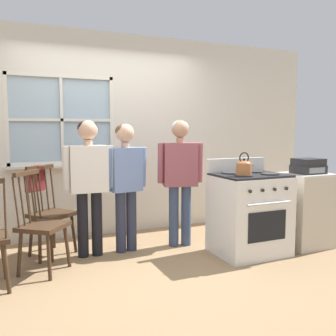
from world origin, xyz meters
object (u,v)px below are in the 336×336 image
chair_by_window (51,214)px  stereo (308,166)px  person_adult_right (180,170)px  potted_plant (88,158)px  stove (249,213)px  side_counter (305,210)px  person_teen_center (126,175)px  person_elderly_left (89,174)px  chair_near_wall (41,226)px  handbag (35,180)px  kettle (244,167)px

chair_by_window → stereo: (2.89, -0.94, 0.52)m
person_adult_right → potted_plant: 1.24m
stove → side_counter: 0.80m
chair_by_window → person_teen_center: size_ratio=0.68×
person_teen_center → stove: 1.49m
stove → stereo: stove is taller
potted_plant → stereo: bearing=-31.7°
person_adult_right → side_counter: 1.61m
person_elderly_left → stereo: bearing=-13.0°
person_elderly_left → person_teen_center: size_ratio=1.03×
chair_near_wall → chair_by_window: bearing=22.1°
handbag → stereo: stereo is taller
person_elderly_left → chair_by_window: bearing=152.1°
kettle → stereo: size_ratio=0.73×
person_adult_right → potted_plant: (-0.94, 0.80, 0.12)m
kettle → stereo: (0.98, 0.07, -0.04)m
chair_near_wall → kettle: bearing=-65.7°
kettle → potted_plant: size_ratio=0.99×
person_teen_center → side_counter: (2.07, -0.69, -0.46)m
chair_by_window → kettle: (1.92, -1.01, 0.56)m
potted_plant → stereo: potted_plant is taller
person_adult_right → kettle: (0.42, -0.72, 0.09)m
chair_by_window → stereo: size_ratio=3.00×
handbag → side_counter: (3.03, -1.11, -0.40)m
chair_near_wall → stove: 2.27m
stereo → stove: bearing=175.4°
person_elderly_left → chair_near_wall: bearing=-150.2°
chair_near_wall → handbag: same height
chair_near_wall → kettle: 2.19m
person_teen_center → handbag: size_ratio=4.86×
potted_plant → person_elderly_left: bearing=-101.6°
person_elderly_left → stereo: person_elderly_left is taller
handbag → side_counter: size_ratio=0.34×
kettle → side_counter: 1.13m
person_elderly_left → stereo: size_ratio=4.50×
kettle → person_elderly_left: bearing=153.0°
chair_by_window → chair_near_wall: size_ratio=1.00×
chair_by_window → potted_plant: potted_plant is taller
person_adult_right → person_elderly_left: bearing=-169.0°
person_adult_right → chair_by_window: bearing=-177.1°
potted_plant → handbag: bearing=-155.1°
handbag → potted_plant: bearing=24.9°
kettle → stove: bearing=36.6°
person_teen_center → stove: person_teen_center is taller
person_teen_center → person_adult_right: bearing=-10.9°
chair_near_wall → side_counter: bearing=-59.8°
chair_near_wall → stove: (2.24, -0.37, 0.00)m
stereo → side_counter: bearing=90.0°
chair_by_window → potted_plant: bearing=5.7°
person_elderly_left → side_counter: 2.63m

